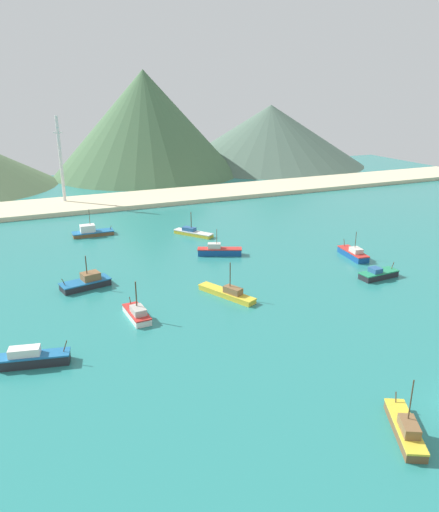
% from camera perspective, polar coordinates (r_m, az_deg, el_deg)
% --- Properties ---
extents(ground, '(260.00, 280.00, 0.50)m').
position_cam_1_polar(ground, '(78.65, 10.26, -5.55)').
color(ground, teal).
extents(fishing_boat_0, '(5.68, 8.30, 6.41)m').
position_cam_1_polar(fishing_boat_0, '(53.42, 20.90, -18.29)').
color(fishing_boat_0, brown).
rests_on(fishing_boat_0, ground).
extents(fishing_boat_1, '(9.01, 5.49, 5.47)m').
position_cam_1_polar(fishing_boat_1, '(98.67, -0.07, 0.62)').
color(fishing_boat_1, '#14478C').
rests_on(fishing_boat_1, ground).
extents(fishing_boat_2, '(7.41, 9.19, 5.42)m').
position_cam_1_polar(fishing_boat_2, '(112.27, -3.15, 2.75)').
color(fishing_boat_2, gold).
rests_on(fishing_boat_2, ground).
extents(fishing_boat_3, '(9.27, 3.31, 6.19)m').
position_cam_1_polar(fishing_boat_3, '(115.59, -14.73, 2.75)').
color(fishing_boat_3, brown).
rests_on(fishing_boat_3, ground).
extents(fishing_boat_4, '(8.71, 4.88, 5.60)m').
position_cam_1_polar(fishing_boat_4, '(85.75, -15.27, -2.99)').
color(fishing_boat_4, '#232328').
rests_on(fishing_boat_4, ground).
extents(fishing_boat_5, '(7.41, 3.03, 2.46)m').
position_cam_1_polar(fishing_boat_5, '(91.28, 18.04, -2.02)').
color(fishing_boat_5, '#232328').
rests_on(fishing_boat_5, ground).
extents(fishing_boat_7, '(6.39, 10.71, 6.02)m').
position_cam_1_polar(fishing_boat_7, '(79.14, 0.98, -4.34)').
color(fishing_boat_7, gold).
rests_on(fishing_boat_7, ground).
extents(fishing_boat_8, '(3.49, 8.39, 5.44)m').
position_cam_1_polar(fishing_boat_8, '(100.78, 15.37, 0.28)').
color(fishing_boat_8, '#14478C').
rests_on(fishing_boat_8, ground).
extents(fishing_boat_9, '(2.81, 6.96, 5.88)m').
position_cam_1_polar(fishing_boat_9, '(72.95, -9.61, -6.64)').
color(fishing_boat_9, silver).
rests_on(fishing_boat_9, ground).
extents(fishing_boat_10, '(8.70, 3.96, 2.90)m').
position_cam_1_polar(fishing_boat_10, '(64.84, -20.99, -11.05)').
color(fishing_boat_10, '#232328').
rests_on(fishing_boat_10, ground).
extents(beach_strip, '(247.00, 19.70, 1.20)m').
position_cam_1_polar(beach_strip, '(149.92, -7.30, 6.77)').
color(beach_strip, beige).
rests_on(beach_strip, ground).
extents(hill_central, '(71.50, 71.50, 38.64)m').
position_cam_1_polar(hill_central, '(195.76, -8.68, 15.10)').
color(hill_central, '#476B47').
rests_on(hill_central, ground).
extents(hill_east, '(82.06, 82.06, 25.20)m').
position_cam_1_polar(hill_east, '(221.55, 5.95, 13.91)').
color(hill_east, '#4C6656').
rests_on(hill_east, ground).
extents(radio_tower, '(2.49, 2.00, 24.94)m').
position_cam_1_polar(radio_tower, '(146.52, -18.05, 10.54)').
color(radio_tower, silver).
rests_on(radio_tower, ground).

